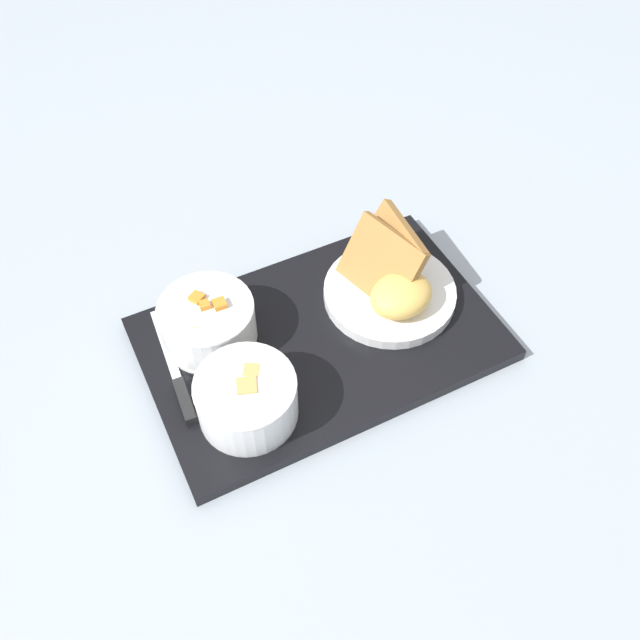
# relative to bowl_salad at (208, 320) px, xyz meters

# --- Properties ---
(ground_plane) EXTENTS (4.00, 4.00, 0.00)m
(ground_plane) POSITION_rel_bowl_salad_xyz_m (0.13, -0.05, -0.05)
(ground_plane) COLOR #99A3AD
(serving_tray) EXTENTS (0.45, 0.30, 0.02)m
(serving_tray) POSITION_rel_bowl_salad_xyz_m (0.13, -0.05, -0.04)
(serving_tray) COLOR black
(serving_tray) RESTS_ON ground_plane
(bowl_salad) EXTENTS (0.12, 0.12, 0.07)m
(bowl_salad) POSITION_rel_bowl_salad_xyz_m (0.00, 0.00, 0.00)
(bowl_salad) COLOR white
(bowl_salad) RESTS_ON serving_tray
(bowl_soup) EXTENTS (0.12, 0.12, 0.06)m
(bowl_soup) POSITION_rel_bowl_salad_xyz_m (0.01, -0.12, 0.00)
(bowl_soup) COLOR white
(bowl_soup) RESTS_ON serving_tray
(plate_main) EXTENTS (0.17, 0.17, 0.10)m
(plate_main) POSITION_rel_bowl_salad_xyz_m (0.24, -0.03, -0.01)
(plate_main) COLOR white
(plate_main) RESTS_ON serving_tray
(knife) EXTENTS (0.02, 0.18, 0.01)m
(knife) POSITION_rel_bowl_salad_xyz_m (-0.06, -0.06, -0.03)
(knife) COLOR silver
(knife) RESTS_ON serving_tray
(spoon) EXTENTS (0.04, 0.16, 0.01)m
(spoon) POSITION_rel_bowl_salad_xyz_m (-0.03, -0.05, -0.03)
(spoon) COLOR silver
(spoon) RESTS_ON serving_tray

